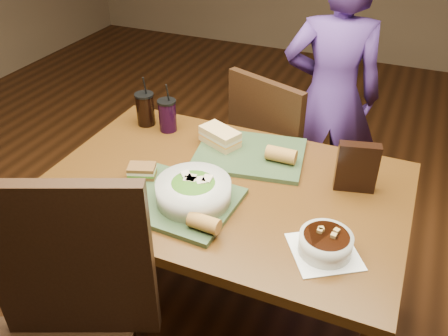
{
  "coord_description": "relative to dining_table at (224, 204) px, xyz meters",
  "views": [
    {
      "loc": [
        0.55,
        -1.29,
        1.76
      ],
      "look_at": [
        0.0,
        0.0,
        0.82
      ],
      "focal_mm": 38.0,
      "sensor_mm": 36.0,
      "label": 1
    }
  ],
  "objects": [
    {
      "name": "chair_far",
      "position": [
        -0.03,
        0.63,
        -0.14
      ],
      "size": [
        0.53,
        0.54,
        0.94
      ],
      "color": "black",
      "rests_on": "ground"
    },
    {
      "name": "chip_bag",
      "position": [
        0.44,
        0.15,
        0.18
      ],
      "size": [
        0.15,
        0.08,
        0.19
      ],
      "primitive_type": "cube",
      "rotation": [
        0.0,
        0.0,
        0.24
      ],
      "color": "black",
      "rests_on": "dining_table"
    },
    {
      "name": "salad_bowl",
      "position": [
        -0.05,
        -0.15,
        0.15
      ],
      "size": [
        0.25,
        0.25,
        0.08
      ],
      "color": "silver",
      "rests_on": "tray_near"
    },
    {
      "name": "sandwich_far",
      "position": [
        -0.12,
        0.23,
        0.14
      ],
      "size": [
        0.18,
        0.15,
        0.07
      ],
      "color": "tan",
      "rests_on": "tray_far"
    },
    {
      "name": "tray_far",
      "position": [
        0.02,
        0.22,
        0.1
      ],
      "size": [
        0.47,
        0.38,
        0.02
      ],
      "primitive_type": "cube",
      "rotation": [
        0.0,
        0.0,
        0.16
      ],
      "color": "#304428",
      "rests_on": "dining_table"
    },
    {
      "name": "baguette_near",
      "position": [
        0.05,
        -0.27,
        0.13
      ],
      "size": [
        0.11,
        0.06,
        0.05
      ],
      "primitive_type": "cylinder",
      "rotation": [
        0.0,
        1.57,
        -0.06
      ],
      "color": "#AD7533",
      "rests_on": "tray_near"
    },
    {
      "name": "sandwich_near",
      "position": [
        -0.28,
        -0.1,
        0.13
      ],
      "size": [
        0.11,
        0.1,
        0.05
      ],
      "color": "#593819",
      "rests_on": "tray_near"
    },
    {
      "name": "cup_cola",
      "position": [
        -0.5,
        0.29,
        0.16
      ],
      "size": [
        0.08,
        0.08,
        0.23
      ],
      "color": "black",
      "rests_on": "dining_table"
    },
    {
      "name": "cup_berry",
      "position": [
        -0.38,
        0.28,
        0.16
      ],
      "size": [
        0.08,
        0.08,
        0.22
      ],
      "color": "black",
      "rests_on": "dining_table"
    },
    {
      "name": "ground",
      "position": [
        0.0,
        0.0,
        -0.66
      ],
      "size": [
        6.0,
        6.0,
        0.0
      ],
      "primitive_type": "plane",
      "color": "#381C0B",
      "rests_on": "ground"
    },
    {
      "name": "dining_table",
      "position": [
        0.0,
        0.0,
        0.0
      ],
      "size": [
        1.3,
        0.85,
        0.75
      ],
      "color": "#4B2C0F",
      "rests_on": "ground"
    },
    {
      "name": "tray_near",
      "position": [
        -0.12,
        -0.16,
        0.1
      ],
      "size": [
        0.44,
        0.34,
        0.02
      ],
      "primitive_type": "cube",
      "rotation": [
        0.0,
        0.0,
        -0.05
      ],
      "color": "#304428",
      "rests_on": "dining_table"
    },
    {
      "name": "soup_bowl",
      "position": [
        0.42,
        -0.21,
        0.13
      ],
      "size": [
        0.27,
        0.27,
        0.08
      ],
      "color": "white",
      "rests_on": "dining_table"
    },
    {
      "name": "diner",
      "position": [
        0.18,
        0.99,
        0.04
      ],
      "size": [
        0.58,
        0.45,
        1.4
      ],
      "primitive_type": "imported",
      "rotation": [
        0.0,
        0.0,
        3.39
      ],
      "color": "#4E2D7D",
      "rests_on": "ground"
    },
    {
      "name": "baguette_far",
      "position": [
        0.15,
        0.2,
        0.14
      ],
      "size": [
        0.12,
        0.06,
        0.06
      ],
      "primitive_type": "cylinder",
      "rotation": [
        0.0,
        1.57,
        0.01
      ],
      "color": "#AD7533",
      "rests_on": "tray_far"
    }
  ]
}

